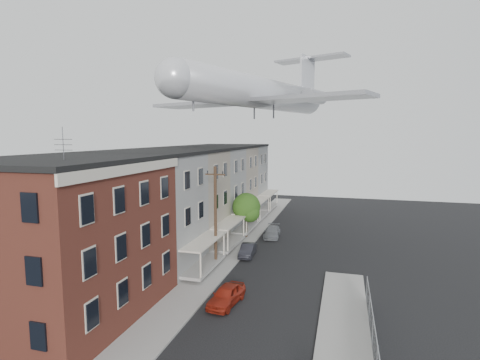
# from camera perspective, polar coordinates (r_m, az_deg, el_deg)

# --- Properties ---
(sidewalk_left) EXTENTS (3.00, 62.00, 0.12)m
(sidewalk_left) POSITION_cam_1_polar(r_m,az_deg,el_deg) (39.83, -0.65, -10.16)
(sidewalk_left) COLOR gray
(sidewalk_left) RESTS_ON ground
(curb_left) EXTENTS (0.15, 62.00, 0.14)m
(curb_left) POSITION_cam_1_polar(r_m,az_deg,el_deg) (39.46, 1.40, -10.31)
(curb_left) COLOR gray
(curb_left) RESTS_ON ground
(curb_right) EXTENTS (0.15, 26.00, 0.14)m
(curb_right) POSITION_cam_1_polar(r_m,az_deg,el_deg) (21.91, 11.30, -25.28)
(curb_right) COLOR gray
(curb_right) RESTS_ON ground
(corner_building) EXTENTS (10.31, 12.30, 12.15)m
(corner_building) POSITION_cam_1_polar(r_m,az_deg,el_deg) (26.86, -25.12, -7.86)
(corner_building) COLOR #391912
(corner_building) RESTS_ON ground
(row_house_a) EXTENTS (11.98, 7.00, 10.30)m
(row_house_a) POSITION_cam_1_polar(r_m,az_deg,el_deg) (34.39, -14.69, -4.39)
(row_house_a) COLOR slate
(row_house_a) RESTS_ON ground
(row_house_b) EXTENTS (11.98, 7.00, 10.30)m
(row_house_b) POSITION_cam_1_polar(r_m,az_deg,el_deg) (40.48, -9.68, -2.61)
(row_house_b) COLOR slate
(row_house_b) RESTS_ON ground
(row_house_c) EXTENTS (11.98, 7.00, 10.30)m
(row_house_c) POSITION_cam_1_polar(r_m,az_deg,el_deg) (46.82, -6.02, -1.28)
(row_house_c) COLOR slate
(row_house_c) RESTS_ON ground
(row_house_d) EXTENTS (11.98, 7.00, 10.30)m
(row_house_d) POSITION_cam_1_polar(r_m,az_deg,el_deg) (53.33, -3.24, -0.28)
(row_house_d) COLOR slate
(row_house_d) RESTS_ON ground
(row_house_e) EXTENTS (11.98, 7.00, 10.30)m
(row_house_e) POSITION_cam_1_polar(r_m,az_deg,el_deg) (59.95, -1.07, 0.51)
(row_house_e) COLOR slate
(row_house_e) RESTS_ON ground
(utility_pole) EXTENTS (1.80, 0.26, 9.00)m
(utility_pole) POSITION_cam_1_polar(r_m,az_deg,el_deg) (33.16, -3.76, -5.39)
(utility_pole) COLOR black
(utility_pole) RESTS_ON ground
(street_tree) EXTENTS (3.22, 3.20, 5.20)m
(street_tree) POSITION_cam_1_polar(r_m,az_deg,el_deg) (42.62, 1.13, -4.33)
(street_tree) COLOR black
(street_tree) RESTS_ON ground
(car_near) EXTENTS (2.09, 4.11, 1.34)m
(car_near) POSITION_cam_1_polar(r_m,az_deg,el_deg) (27.12, -2.07, -17.12)
(car_near) COLOR maroon
(car_near) RESTS_ON ground
(car_mid) EXTENTS (1.48, 3.67, 1.18)m
(car_mid) POSITION_cam_1_polar(r_m,az_deg,el_deg) (36.99, 1.16, -10.63)
(car_mid) COLOR black
(car_mid) RESTS_ON ground
(car_far) EXTENTS (2.02, 4.27, 1.20)m
(car_far) POSITION_cam_1_polar(r_m,az_deg,el_deg) (43.77, 4.92, -7.89)
(car_far) COLOR slate
(car_far) RESTS_ON ground
(airplane) EXTENTS (25.19, 28.84, 8.39)m
(airplane) POSITION_cam_1_polar(r_m,az_deg,el_deg) (41.98, 3.37, 13.10)
(airplane) COLOR silver
(airplane) RESTS_ON ground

